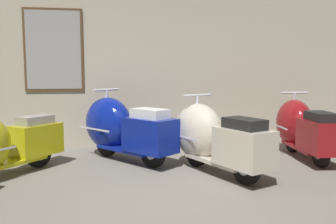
% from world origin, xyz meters
% --- Properties ---
extents(ground_plane, '(60.00, 60.00, 0.00)m').
position_xyz_m(ground_plane, '(0.00, 0.00, 0.00)').
color(ground_plane, slate).
extents(showroom_back_wall, '(18.00, 0.24, 3.78)m').
position_xyz_m(showroom_back_wall, '(-0.01, 3.24, 1.89)').
color(showroom_back_wall, '#BCB29E').
rests_on(showroom_back_wall, ground).
extents(scooter_1, '(1.50, 1.72, 1.09)m').
position_xyz_m(scooter_1, '(-0.45, 2.12, 0.50)').
color(scooter_1, black).
rests_on(scooter_1, ground).
extents(scooter_2, '(1.11, 1.76, 1.04)m').
position_xyz_m(scooter_2, '(0.74, 1.23, 0.48)').
color(scooter_2, black).
rests_on(scooter_2, ground).
extents(scooter_3, '(0.63, 1.71, 1.02)m').
position_xyz_m(scooter_3, '(2.42, 1.84, 0.47)').
color(scooter_3, black).
rests_on(scooter_3, ground).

